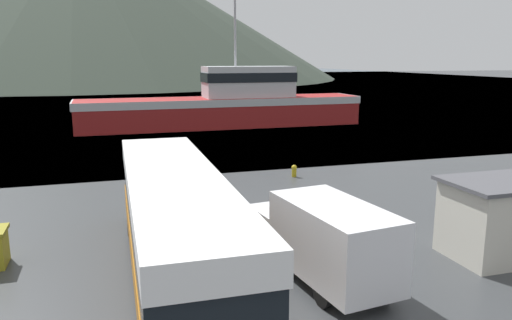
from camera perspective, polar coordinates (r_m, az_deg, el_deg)
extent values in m
plane|color=#3D5160|center=(146.10, -15.95, 8.77)|extent=(240.00, 240.00, 0.00)
cone|color=#333D33|center=(165.80, -19.49, 16.73)|extent=(153.19, 153.19, 45.49)
cube|color=#B26614|center=(14.35, -9.10, -10.17)|extent=(2.65, 12.21, 0.95)
cube|color=black|center=(14.00, -9.24, -6.32)|extent=(2.60, 11.97, 1.08)
cube|color=white|center=(13.76, -9.35, -2.84)|extent=(2.65, 12.21, 0.68)
cube|color=black|center=(19.92, -11.33, -1.56)|extent=(2.16, 0.10, 1.46)
cylinder|color=black|center=(18.44, -14.03, -6.94)|extent=(0.31, 0.90, 0.90)
cylinder|color=black|center=(18.61, -7.37, -6.51)|extent=(0.31, 0.90, 0.90)
cube|color=silver|center=(13.93, 8.88, -9.02)|extent=(2.45, 4.28, 1.97)
cube|color=silver|center=(16.44, 3.28, -7.28)|extent=(2.16, 1.98, 1.08)
cube|color=black|center=(15.45, 4.78, -5.09)|extent=(1.65, 0.27, 0.69)
cylinder|color=black|center=(16.07, 0.86, -9.78)|extent=(0.31, 0.72, 0.70)
cylinder|color=black|center=(16.83, 6.28, -8.84)|extent=(0.31, 0.72, 0.70)
cylinder|color=black|center=(13.18, 7.74, -14.92)|extent=(0.31, 0.72, 0.70)
cylinder|color=black|center=(14.09, 13.90, -13.33)|extent=(0.31, 0.72, 0.70)
cube|color=maroon|center=(45.80, -3.93, 5.47)|extent=(25.56, 4.76, 2.63)
cube|color=silver|center=(45.71, -3.95, 6.70)|extent=(25.81, 4.81, 0.66)
cube|color=silver|center=(46.25, -0.87, 8.93)|extent=(8.19, 3.24, 2.79)
cube|color=black|center=(46.24, -0.87, 9.45)|extent=(8.36, 3.33, 0.84)
cylinder|color=#B2B2B7|center=(45.93, -2.40, 14.54)|extent=(0.20, 0.20, 6.23)
cube|color=beige|center=(17.58, 26.17, -6.24)|extent=(3.18, 2.29, 2.37)
cube|color=#4C4C51|center=(17.26, 26.54, -2.30)|extent=(3.50, 2.52, 0.12)
cylinder|color=#B29919|center=(26.53, 4.38, -1.48)|extent=(0.25, 0.25, 0.42)
sphere|color=#B29919|center=(26.47, 4.39, -0.87)|extent=(0.29, 0.29, 0.29)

